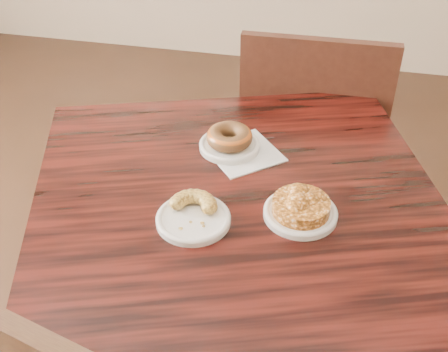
% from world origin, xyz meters
% --- Properties ---
extents(cafe_table, '(1.09, 1.09, 0.75)m').
position_xyz_m(cafe_table, '(0.04, 0.26, 0.38)').
color(cafe_table, black).
rests_on(cafe_table, floor).
extents(chair_far, '(0.47, 0.47, 0.90)m').
position_xyz_m(chair_far, '(0.16, 0.96, 0.45)').
color(chair_far, black).
rests_on(chair_far, floor).
extents(napkin, '(0.21, 0.21, 0.00)m').
position_xyz_m(napkin, '(0.02, 0.42, 0.75)').
color(napkin, white).
rests_on(napkin, cafe_table).
extents(plate_donut, '(0.14, 0.14, 0.01)m').
position_xyz_m(plate_donut, '(-0.01, 0.43, 0.76)').
color(plate_donut, white).
rests_on(plate_donut, napkin).
extents(plate_cruller, '(0.15, 0.15, 0.01)m').
position_xyz_m(plate_cruller, '(-0.03, 0.17, 0.76)').
color(plate_cruller, white).
rests_on(plate_cruller, cafe_table).
extents(plate_fritter, '(0.15, 0.15, 0.01)m').
position_xyz_m(plate_fritter, '(0.18, 0.23, 0.76)').
color(plate_fritter, silver).
rests_on(plate_fritter, cafe_table).
extents(glazed_donut, '(0.11, 0.11, 0.04)m').
position_xyz_m(glazed_donut, '(-0.01, 0.43, 0.78)').
color(glazed_donut, '#9C3F16').
rests_on(glazed_donut, plate_donut).
extents(apple_fritter, '(0.16, 0.16, 0.04)m').
position_xyz_m(apple_fritter, '(0.18, 0.23, 0.78)').
color(apple_fritter, '#412107').
rests_on(apple_fritter, plate_fritter).
extents(cruller_fragment, '(0.11, 0.11, 0.03)m').
position_xyz_m(cruller_fragment, '(-0.03, 0.17, 0.78)').
color(cruller_fragment, '#5A3C12').
rests_on(cruller_fragment, plate_cruller).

